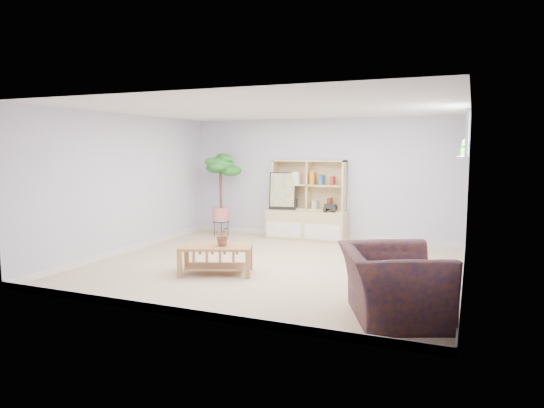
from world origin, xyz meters
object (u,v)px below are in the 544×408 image
at_px(floor_tree, 221,195).
at_px(armchair, 393,279).
at_px(coffee_table, 216,260).
at_px(storage_unit, 307,200).

distance_m(floor_tree, armchair, 5.49).
bearing_deg(armchair, coffee_table, 47.79).
relative_size(storage_unit, floor_tree, 0.92).
bearing_deg(coffee_table, storage_unit, 61.91).
xyz_separation_m(coffee_table, floor_tree, (-1.41, 2.76, 0.65)).
relative_size(storage_unit, armchair, 1.36).
bearing_deg(floor_tree, armchair, -42.29).
bearing_deg(coffee_table, armchair, -40.12).
bearing_deg(storage_unit, coffee_table, -97.19).
bearing_deg(armchair, storage_unit, 6.91).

